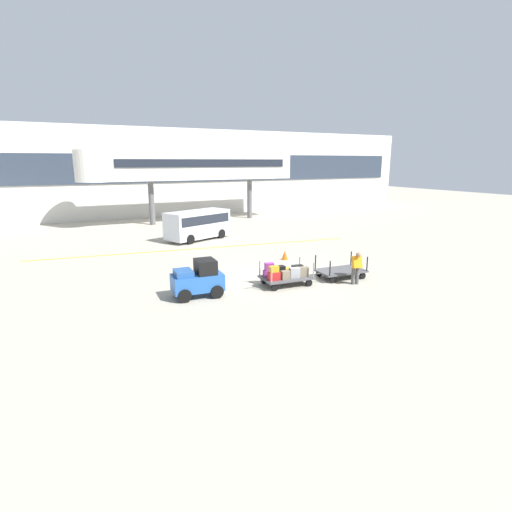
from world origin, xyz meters
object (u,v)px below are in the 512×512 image
(baggage_cart_middle, at_px, (341,271))
(safety_cone_near, at_px, (285,255))
(baggage_tug, at_px, (198,279))
(baggage_handler, at_px, (356,267))
(shuttle_van, at_px, (198,223))
(baggage_cart_lead, at_px, (285,274))

(baggage_cart_middle, xyz_separation_m, safety_cone_near, (-0.50, 4.46, -0.07))
(baggage_tug, height_order, safety_cone_near, baggage_tug)
(baggage_handler, bearing_deg, baggage_tug, 166.23)
(shuttle_van, xyz_separation_m, safety_cone_near, (2.46, -8.20, -0.96))
(baggage_tug, bearing_deg, baggage_cart_lead, -3.75)
(baggage_cart_lead, bearing_deg, baggage_handler, -26.36)
(baggage_handler, relative_size, safety_cone_near, 2.84)
(baggage_cart_lead, distance_m, baggage_cart_middle, 3.05)
(baggage_cart_middle, relative_size, baggage_handler, 1.95)
(baggage_cart_lead, xyz_separation_m, safety_cone_near, (2.54, 4.22, -0.25))
(baggage_cart_middle, bearing_deg, safety_cone_near, 96.37)
(baggage_cart_middle, distance_m, baggage_handler, 1.33)
(baggage_cart_lead, bearing_deg, shuttle_van, 89.62)
(shuttle_van, bearing_deg, baggage_handler, -78.36)
(baggage_cart_lead, xyz_separation_m, baggage_handler, (2.94, -1.46, 0.34))
(baggage_tug, xyz_separation_m, baggage_handler, (7.04, -1.73, 0.11))
(baggage_tug, bearing_deg, safety_cone_near, 30.72)
(safety_cone_near, bearing_deg, baggage_tug, -149.28)
(baggage_handler, bearing_deg, baggage_cart_lead, 153.64)
(shuttle_van, bearing_deg, safety_cone_near, -73.33)
(baggage_handler, xyz_separation_m, safety_cone_near, (-0.40, 5.67, -0.59))
(baggage_cart_lead, bearing_deg, baggage_cart_middle, -4.51)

